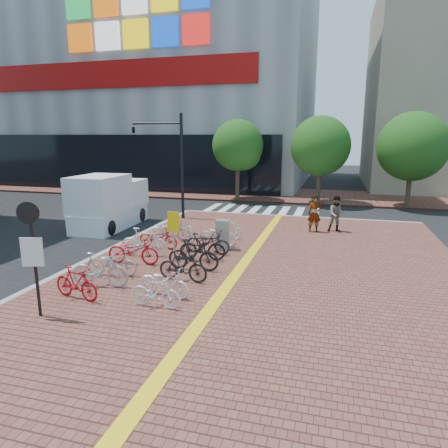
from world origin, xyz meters
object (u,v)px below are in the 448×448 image
(bike_5, at_px, (158,237))
(bike_6, at_px, (171,231))
(bike_9, at_px, (165,282))
(pedestrian_b, at_px, (337,214))
(notice_sign, at_px, (32,246))
(bike_7, at_px, (179,228))
(bike_10, at_px, (183,266))
(bike_1, at_px, (100,270))
(bike_15, at_px, (227,229))
(yellow_sign, at_px, (173,226))
(bike_12, at_px, (202,247))
(bike_4, at_px, (144,242))
(bike_0, at_px, (76,283))
(utility_box, at_px, (223,235))
(bike_14, at_px, (218,235))
(bike_3, at_px, (133,250))
(traffic_light_pole, at_px, (159,147))
(bike_11, at_px, (193,255))
(bike_2, at_px, (112,263))
(box_truck, at_px, (109,203))
(pedestrian_a, at_px, (314,214))
(bike_13, at_px, (208,242))

(bike_5, relative_size, bike_6, 0.97)
(bike_5, xyz_separation_m, bike_9, (2.41, -4.77, -0.03))
(pedestrian_b, xyz_separation_m, notice_sign, (-7.61, -12.23, 1.06))
(bike_7, bearing_deg, bike_5, -178.88)
(bike_5, distance_m, bike_10, 4.27)
(bike_1, xyz_separation_m, bike_5, (-0.13, 4.63, -0.08))
(bike_7, bearing_deg, bike_15, -81.13)
(yellow_sign, bearing_deg, bike_12, -2.07)
(bike_1, distance_m, bike_4, 3.40)
(bike_7, height_order, notice_sign, notice_sign)
(bike_7, bearing_deg, bike_9, -157.86)
(notice_sign, bearing_deg, bike_0, 78.93)
(bike_10, height_order, utility_box, utility_box)
(bike_14, bearing_deg, bike_3, 153.22)
(bike_5, bearing_deg, bike_0, -175.16)
(bike_1, bearing_deg, traffic_light_pole, 6.39)
(bike_12, bearing_deg, bike_3, 105.99)
(bike_3, xyz_separation_m, bike_10, (2.48, -1.24, -0.01))
(bike_7, relative_size, utility_box, 1.30)
(bike_5, height_order, yellow_sign, yellow_sign)
(bike_11, bearing_deg, bike_5, 46.59)
(yellow_sign, bearing_deg, bike_11, -44.68)
(bike_3, height_order, bike_14, bike_3)
(bike_12, bearing_deg, bike_2, 126.30)
(traffic_light_pole, bearing_deg, bike_14, -45.90)
(bike_14, relative_size, yellow_sign, 0.98)
(bike_10, distance_m, box_truck, 10.01)
(bike_15, bearing_deg, bike_1, 169.04)
(notice_sign, bearing_deg, bike_14, 72.34)
(notice_sign, xyz_separation_m, traffic_light_pole, (-2.48, 13.37, 2.17))
(bike_11, bearing_deg, bike_10, -177.18)
(bike_10, distance_m, bike_11, 1.17)
(bike_2, xyz_separation_m, bike_14, (2.40, 4.75, 0.02))
(bike_2, xyz_separation_m, bike_4, (0.03, 2.37, 0.13))
(bike_1, height_order, notice_sign, notice_sign)
(bike_5, xyz_separation_m, bike_12, (2.37, -1.09, 0.06))
(bike_9, bearing_deg, bike_15, 10.80)
(bike_11, bearing_deg, pedestrian_b, -33.12)
(pedestrian_a, bearing_deg, bike_6, -163.50)
(bike_0, relative_size, bike_9, 0.96)
(bike_1, height_order, bike_6, bike_1)
(bike_12, height_order, bike_14, bike_12)
(bike_10, relative_size, bike_15, 1.10)
(bike_4, xyz_separation_m, bike_13, (2.33, 1.06, -0.10))
(bike_7, distance_m, bike_12, 3.94)
(yellow_sign, bearing_deg, pedestrian_a, 49.30)
(bike_12, xyz_separation_m, pedestrian_a, (3.90, 5.98, 0.39))
(bike_4, distance_m, notice_sign, 5.92)
(notice_sign, bearing_deg, bike_11, 60.16)
(bike_12, relative_size, bike_13, 0.97)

